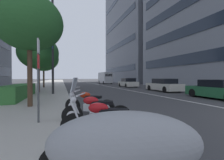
{
  "coord_description": "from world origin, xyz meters",
  "views": [
    {
      "loc": [
        -2.32,
        7.45,
        1.47
      ],
      "look_at": [
        12.54,
        2.59,
        1.24
      ],
      "focal_mm": 24.6,
      "sensor_mm": 36.0,
      "label": 1
    }
  ],
  "objects_px": {
    "motorcycle_far_end_row": "(95,112)",
    "car_approaching_light": "(219,90)",
    "street_lamp_with_banners": "(57,31)",
    "street_tree_near_plaza_corner": "(44,59)",
    "parking_sign_by_curb": "(38,70)",
    "street_tree_mid_sidewalk": "(29,23)",
    "motorcycle_by_sign_pole": "(88,104)",
    "motorcycle_under_tarp": "(123,145)",
    "motorcycle_mid_row": "(105,124)",
    "car_far_down_avenue": "(128,83)",
    "car_following_behind": "(164,85)",
    "delivery_van_ahead": "(105,78)",
    "street_tree_by_lamp_post": "(38,53)"
  },
  "relations": [
    {
      "from": "motorcycle_far_end_row",
      "to": "street_lamp_with_banners",
      "type": "bearing_deg",
      "value": -62.97
    },
    {
      "from": "car_following_behind",
      "to": "street_tree_mid_sidewalk",
      "type": "height_order",
      "value": "street_tree_mid_sidewalk"
    },
    {
      "from": "motorcycle_by_sign_pole",
      "to": "car_far_down_avenue",
      "type": "height_order",
      "value": "car_far_down_avenue"
    },
    {
      "from": "motorcycle_by_sign_pole",
      "to": "motorcycle_far_end_row",
      "type": "bearing_deg",
      "value": 123.29
    },
    {
      "from": "car_following_behind",
      "to": "motorcycle_mid_row",
      "type": "bearing_deg",
      "value": 139.68
    },
    {
      "from": "motorcycle_far_end_row",
      "to": "car_approaching_light",
      "type": "distance_m",
      "value": 10.01
    },
    {
      "from": "motorcycle_mid_row",
      "to": "motorcycle_far_end_row",
      "type": "distance_m",
      "value": 1.22
    },
    {
      "from": "delivery_van_ahead",
      "to": "street_tree_mid_sidewalk",
      "type": "height_order",
      "value": "street_tree_mid_sidewalk"
    },
    {
      "from": "street_lamp_with_banners",
      "to": "street_tree_near_plaza_corner",
      "type": "distance_m",
      "value": 9.88
    },
    {
      "from": "street_tree_by_lamp_post",
      "to": "street_tree_near_plaza_corner",
      "type": "distance_m",
      "value": 7.69
    },
    {
      "from": "motorcycle_under_tarp",
      "to": "car_far_down_avenue",
      "type": "xyz_separation_m",
      "value": [
        20.89,
        -9.4,
        0.1
      ]
    },
    {
      "from": "motorcycle_by_sign_pole",
      "to": "street_tree_mid_sidewalk",
      "type": "distance_m",
      "value": 4.65
    },
    {
      "from": "motorcycle_under_tarp",
      "to": "car_following_behind",
      "type": "distance_m",
      "value": 15.65
    },
    {
      "from": "parking_sign_by_curb",
      "to": "street_tree_mid_sidewalk",
      "type": "height_order",
      "value": "street_tree_mid_sidewalk"
    },
    {
      "from": "motorcycle_under_tarp",
      "to": "street_tree_mid_sidewalk",
      "type": "relative_size",
      "value": 0.44
    },
    {
      "from": "delivery_van_ahead",
      "to": "street_tree_near_plaza_corner",
      "type": "xyz_separation_m",
      "value": [
        -14.02,
        12.73,
        2.59
      ]
    },
    {
      "from": "street_lamp_with_banners",
      "to": "street_tree_near_plaza_corner",
      "type": "bearing_deg",
      "value": 11.98
    },
    {
      "from": "parking_sign_by_curb",
      "to": "car_approaching_light",
      "type": "bearing_deg",
      "value": -75.37
    },
    {
      "from": "street_lamp_with_banners",
      "to": "street_tree_near_plaza_corner",
      "type": "relative_size",
      "value": 1.56
    },
    {
      "from": "car_far_down_avenue",
      "to": "street_tree_near_plaza_corner",
      "type": "distance_m",
      "value": 13.04
    },
    {
      "from": "motorcycle_under_tarp",
      "to": "motorcycle_far_end_row",
      "type": "height_order",
      "value": "motorcycle_far_end_row"
    },
    {
      "from": "street_tree_near_plaza_corner",
      "to": "car_far_down_avenue",
      "type": "bearing_deg",
      "value": -91.34
    },
    {
      "from": "street_tree_mid_sidewalk",
      "to": "delivery_van_ahead",
      "type": "bearing_deg",
      "value": -21.88
    },
    {
      "from": "motorcycle_under_tarp",
      "to": "street_lamp_with_banners",
      "type": "xyz_separation_m",
      "value": [
        11.59,
        1.13,
        4.77
      ]
    },
    {
      "from": "motorcycle_under_tarp",
      "to": "motorcycle_far_end_row",
      "type": "xyz_separation_m",
      "value": [
        2.65,
        -0.17,
        -0.12
      ]
    },
    {
      "from": "street_lamp_with_banners",
      "to": "street_tree_near_plaza_corner",
      "type": "height_order",
      "value": "street_lamp_with_banners"
    },
    {
      "from": "motorcycle_under_tarp",
      "to": "parking_sign_by_curb",
      "type": "xyz_separation_m",
      "value": [
        3.05,
        1.44,
        1.15
      ]
    },
    {
      "from": "motorcycle_far_end_row",
      "to": "motorcycle_by_sign_pole",
      "type": "bearing_deg",
      "value": -73.09
    },
    {
      "from": "motorcycle_under_tarp",
      "to": "car_far_down_avenue",
      "type": "height_order",
      "value": "car_far_down_avenue"
    },
    {
      "from": "motorcycle_under_tarp",
      "to": "car_following_behind",
      "type": "height_order",
      "value": "car_following_behind"
    },
    {
      "from": "car_approaching_light",
      "to": "street_tree_by_lamp_post",
      "type": "xyz_separation_m",
      "value": [
        7.57,
        12.43,
        3.15
      ]
    },
    {
      "from": "motorcycle_mid_row",
      "to": "street_tree_by_lamp_post",
      "type": "height_order",
      "value": "street_tree_by_lamp_post"
    },
    {
      "from": "motorcycle_mid_row",
      "to": "parking_sign_by_curb",
      "type": "xyz_separation_m",
      "value": [
        1.62,
        1.57,
        1.29
      ]
    },
    {
      "from": "car_far_down_avenue",
      "to": "street_tree_by_lamp_post",
      "type": "distance_m",
      "value": 14.6
    },
    {
      "from": "car_following_behind",
      "to": "street_tree_near_plaza_corner",
      "type": "distance_m",
      "value": 16.12
    },
    {
      "from": "motorcycle_far_end_row",
      "to": "street_tree_by_lamp_post",
      "type": "relative_size",
      "value": 0.39
    },
    {
      "from": "motorcycle_mid_row",
      "to": "car_far_down_avenue",
      "type": "height_order",
      "value": "car_far_down_avenue"
    },
    {
      "from": "motorcycle_under_tarp",
      "to": "car_approaching_light",
      "type": "distance_m",
      "value": 11.31
    },
    {
      "from": "motorcycle_far_end_row",
      "to": "street_lamp_with_banners",
      "type": "xyz_separation_m",
      "value": [
        8.94,
        1.3,
        4.89
      ]
    },
    {
      "from": "parking_sign_by_curb",
      "to": "street_tree_near_plaza_corner",
      "type": "height_order",
      "value": "street_tree_near_plaza_corner"
    },
    {
      "from": "car_far_down_avenue",
      "to": "motorcycle_mid_row",
      "type": "bearing_deg",
      "value": 156.52
    },
    {
      "from": "street_tree_near_plaza_corner",
      "to": "motorcycle_mid_row",
      "type": "bearing_deg",
      "value": -170.51
    },
    {
      "from": "motorcycle_under_tarp",
      "to": "parking_sign_by_curb",
      "type": "distance_m",
      "value": 3.56
    },
    {
      "from": "motorcycle_by_sign_pole",
      "to": "car_following_behind",
      "type": "distance_m",
      "value": 12.51
    },
    {
      "from": "street_tree_by_lamp_post",
      "to": "street_tree_near_plaza_corner",
      "type": "relative_size",
      "value": 0.91
    },
    {
      "from": "motorcycle_by_sign_pole",
      "to": "delivery_van_ahead",
      "type": "distance_m",
      "value": 32.45
    },
    {
      "from": "motorcycle_mid_row",
      "to": "street_tree_mid_sidewalk",
      "type": "distance_m",
      "value": 6.2
    },
    {
      "from": "car_following_behind",
      "to": "car_far_down_avenue",
      "type": "height_order",
      "value": "car_far_down_avenue"
    },
    {
      "from": "car_far_down_avenue",
      "to": "delivery_van_ahead",
      "type": "bearing_deg",
      "value": 1.34
    },
    {
      "from": "delivery_van_ahead",
      "to": "car_approaching_light",
      "type": "bearing_deg",
      "value": 178.05
    }
  ]
}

